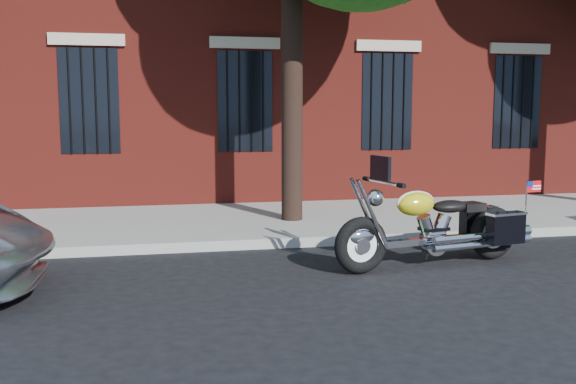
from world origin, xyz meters
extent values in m
plane|color=black|center=(0.00, 0.00, 0.00)|extent=(120.00, 120.00, 0.00)
cube|color=gray|center=(0.00, 1.38, 0.07)|extent=(40.00, 0.16, 0.15)
cube|color=gray|center=(0.00, 3.26, 0.07)|extent=(40.00, 3.60, 0.15)
cube|color=black|center=(0.00, 5.11, 2.20)|extent=(1.10, 0.14, 2.00)
cube|color=#B2A893|center=(0.00, 5.08, 3.35)|extent=(1.40, 0.20, 0.22)
cylinder|color=black|center=(0.00, 5.03, 2.20)|extent=(0.04, 0.04, 2.00)
cylinder|color=black|center=(0.50, 2.90, 2.50)|extent=(0.36, 0.36, 5.00)
torus|color=black|center=(0.68, -0.36, 0.37)|extent=(0.74, 0.30, 0.72)
torus|color=black|center=(2.69, 0.04, 0.37)|extent=(0.74, 0.30, 0.72)
cylinder|color=white|center=(0.68, -0.36, 0.37)|extent=(0.54, 0.17, 0.54)
cylinder|color=white|center=(2.69, 0.04, 0.37)|extent=(0.54, 0.17, 0.54)
ellipsoid|color=white|center=(0.68, -0.36, 0.47)|extent=(0.40, 0.21, 0.21)
ellipsoid|color=yellow|center=(2.69, 0.04, 0.50)|extent=(0.40, 0.22, 0.21)
cube|color=white|center=(1.69, -0.16, 0.35)|extent=(1.61, 0.42, 0.09)
cylinder|color=white|center=(1.74, -0.15, 0.32)|extent=(0.38, 0.26, 0.35)
cylinder|color=white|center=(2.31, -0.24, 0.33)|extent=(1.34, 0.35, 0.10)
ellipsoid|color=yellow|center=(1.45, -0.21, 0.84)|extent=(0.58, 0.41, 0.31)
ellipsoid|color=black|center=(1.98, -0.10, 0.78)|extent=(0.57, 0.40, 0.17)
cube|color=black|center=(2.61, 0.30, 0.49)|extent=(0.54, 0.27, 0.41)
cube|color=black|center=(2.71, -0.25, 0.49)|extent=(0.54, 0.27, 0.41)
cylinder|color=white|center=(0.98, -0.30, 1.14)|extent=(0.20, 0.83, 0.04)
sphere|color=white|center=(0.87, -0.32, 0.95)|extent=(0.25, 0.25, 0.22)
cube|color=black|center=(0.94, -0.31, 1.32)|extent=(0.13, 0.43, 0.30)
cube|color=red|center=(3.11, -0.21, 1.02)|extent=(0.24, 0.06, 0.15)
camera|label=1|loc=(-1.78, -7.81, 2.03)|focal=40.00mm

